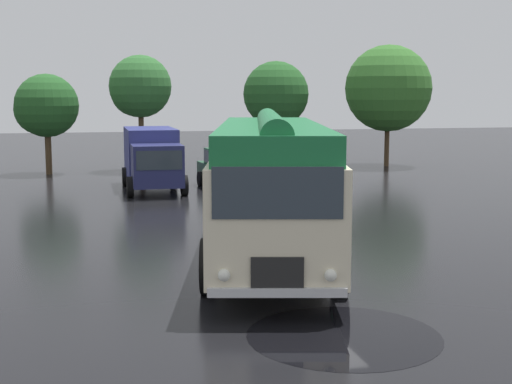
{
  "coord_description": "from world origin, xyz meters",
  "views": [
    {
      "loc": [
        -5.12,
        -16.31,
        3.89
      ],
      "look_at": [
        -0.88,
        1.4,
        1.4
      ],
      "focal_mm": 50.0,
      "sensor_mm": 36.0,
      "label": 1
    }
  ],
  "objects_px": {
    "car_near_left": "(228,169)",
    "car_mid_left": "(290,166)",
    "vintage_bus": "(271,180)",
    "box_van": "(152,157)"
  },
  "relations": [
    {
      "from": "car_mid_left",
      "to": "car_near_left",
      "type": "bearing_deg",
      "value": -166.9
    },
    {
      "from": "car_near_left",
      "to": "box_van",
      "type": "xyz_separation_m",
      "value": [
        -3.08,
        0.66,
        0.52
      ]
    },
    {
      "from": "vintage_bus",
      "to": "car_near_left",
      "type": "distance_m",
      "value": 12.72
    },
    {
      "from": "car_near_left",
      "to": "car_mid_left",
      "type": "xyz_separation_m",
      "value": [
        2.85,
        0.66,
        0.0
      ]
    },
    {
      "from": "car_near_left",
      "to": "box_van",
      "type": "distance_m",
      "value": 3.19
    },
    {
      "from": "vintage_bus",
      "to": "box_van",
      "type": "distance_m",
      "value": 13.35
    },
    {
      "from": "car_near_left",
      "to": "car_mid_left",
      "type": "height_order",
      "value": "same"
    },
    {
      "from": "vintage_bus",
      "to": "car_mid_left",
      "type": "height_order",
      "value": "vintage_bus"
    },
    {
      "from": "box_van",
      "to": "vintage_bus",
      "type": "bearing_deg",
      "value": -83.14
    },
    {
      "from": "car_near_left",
      "to": "car_mid_left",
      "type": "distance_m",
      "value": 2.93
    }
  ]
}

